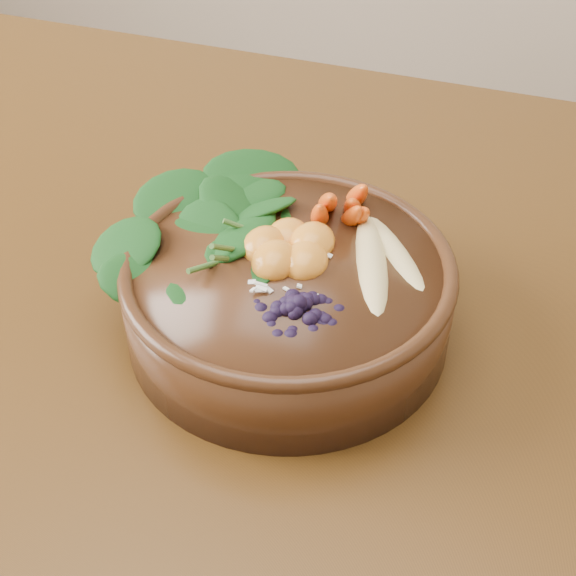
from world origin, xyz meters
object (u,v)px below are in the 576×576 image
at_px(dining_table, 164,355).
at_px(blueberry_pile, 297,291).
at_px(stoneware_bowl, 288,298).
at_px(mandarin_cluster, 289,236).
at_px(banana_halves, 385,244).
at_px(carrot_cluster, 339,173).
at_px(kale_heap, 233,205).

relative_size(dining_table, blueberry_pile, 13.92).
height_order(dining_table, stoneware_bowl, stoneware_bowl).
bearing_deg(mandarin_cluster, banana_halves, 13.82).
relative_size(banana_halves, mandarin_cluster, 1.78).
xyz_separation_m(carrot_cluster, blueberry_pile, (0.01, -0.13, -0.02)).
bearing_deg(stoneware_bowl, blueberry_pile, -63.57).
distance_m(stoneware_bowl, kale_heap, 0.08).
bearing_deg(blueberry_pile, carrot_cluster, 94.02).
xyz_separation_m(stoneware_bowl, mandarin_cluster, (-0.00, 0.01, 0.05)).
height_order(stoneware_bowl, kale_heap, kale_heap).
distance_m(dining_table, stoneware_bowl, 0.18).
distance_m(carrot_cluster, banana_halves, 0.07).
distance_m(stoneware_bowl, banana_halves, 0.08).
height_order(stoneware_bowl, mandarin_cluster, mandarin_cluster).
height_order(banana_halves, blueberry_pile, blueberry_pile).
distance_m(stoneware_bowl, mandarin_cluster, 0.05).
bearing_deg(mandarin_cluster, dining_table, 177.16).
bearing_deg(carrot_cluster, dining_table, 178.44).
xyz_separation_m(stoneware_bowl, carrot_cluster, (0.01, 0.08, 0.07)).
xyz_separation_m(banana_halves, blueberry_pile, (-0.04, -0.08, 0.01)).
relative_size(kale_heap, mandarin_cluster, 2.07).
distance_m(carrot_cluster, mandarin_cluster, 0.07).
bearing_deg(carrot_cluster, stoneware_bowl, -123.69).
distance_m(banana_halves, blueberry_pile, 0.09).
relative_size(dining_table, kale_heap, 9.82).
height_order(carrot_cluster, blueberry_pile, carrot_cluster).
height_order(kale_heap, mandarin_cluster, kale_heap).
bearing_deg(banana_halves, carrot_cluster, 113.06).
distance_m(kale_heap, blueberry_pile, 0.11).
xyz_separation_m(kale_heap, carrot_cluster, (0.07, 0.05, 0.02)).
bearing_deg(banana_halves, mandarin_cluster, 170.25).
height_order(dining_table, mandarin_cluster, mandarin_cluster).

